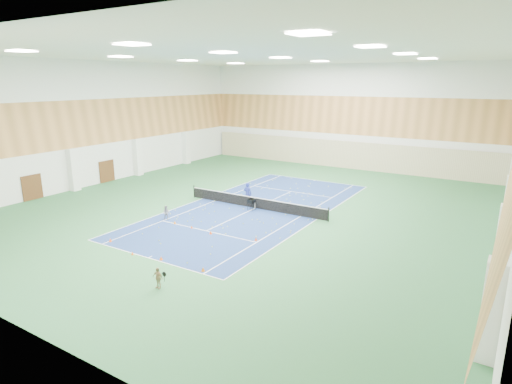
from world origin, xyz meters
TOP-DOWN VIEW (x-y plane):
  - ground at (0.00, 0.00)m, footprint 40.00×40.00m
  - room_shell at (0.00, 0.00)m, footprint 36.00×40.00m
  - wood_cladding at (0.00, 0.00)m, footprint 36.00×40.00m
  - ceiling_light_grid at (0.00, 0.00)m, footprint 21.40×25.40m
  - court_surface at (0.00, 0.00)m, footprint 10.97×23.77m
  - tennis_balls_scatter at (0.00, 0.00)m, footprint 10.57×22.77m
  - tennis_net at (0.00, 0.00)m, footprint 12.80×0.10m
  - back_curtain at (0.00, 19.75)m, footprint 35.40×0.16m
  - door_left_a at (-17.92, -8.00)m, footprint 0.08×1.80m
  - door_left_b at (-17.92, 0.00)m, footprint 0.08×1.80m
  - coach at (-1.10, 0.60)m, footprint 0.75×0.55m
  - child_court at (-4.09, -5.98)m, footprint 0.66×0.61m
  - child_apron at (3.18, -14.30)m, footprint 0.65×0.28m
  - ball_cart at (0.04, -0.60)m, footprint 0.54×0.54m
  - cone_svc_a at (-2.91, -6.39)m, footprint 0.20×0.20m
  - cone_svc_b at (-1.22, -6.50)m, footprint 0.18×0.18m
  - cone_svc_c at (0.64, -6.73)m, footprint 0.22×0.22m
  - cone_svc_d at (3.90, -6.12)m, footprint 0.20×0.20m
  - cone_base_a at (-4.01, -11.29)m, footprint 0.22×0.22m
  - cone_base_b at (-1.18, -12.03)m, footprint 0.18×0.18m
  - cone_base_c at (0.85, -11.69)m, footprint 0.21×0.21m
  - cone_base_d at (3.88, -11.60)m, footprint 0.22×0.22m

SIDE VIEW (x-z plane):
  - ground at x=0.00m, z-range 0.00..0.00m
  - court_surface at x=0.00m, z-range 0.00..0.01m
  - tennis_balls_scatter at x=0.00m, z-range 0.01..0.08m
  - cone_base_b at x=-1.18m, z-range 0.00..0.19m
  - cone_svc_b at x=-1.22m, z-range 0.00..0.20m
  - cone_svc_a at x=-2.91m, z-range 0.00..0.22m
  - cone_svc_d at x=3.90m, z-range 0.00..0.22m
  - cone_base_c at x=0.85m, z-range 0.00..0.23m
  - cone_svc_c at x=0.64m, z-range 0.00..0.24m
  - cone_base_a at x=-4.01m, z-range 0.00..0.24m
  - cone_base_d at x=3.88m, z-range 0.00..0.24m
  - ball_cart at x=0.04m, z-range 0.00..0.93m
  - child_court at x=-4.09m, z-range 0.00..1.09m
  - tennis_net at x=0.00m, z-range 0.00..1.10m
  - child_apron at x=3.18m, z-range 0.00..1.11m
  - coach at x=-1.10m, z-range 0.00..1.90m
  - door_left_a at x=-17.92m, z-range 0.00..2.20m
  - door_left_b at x=-17.92m, z-range 0.00..2.20m
  - back_curtain at x=0.00m, z-range 0.00..3.20m
  - room_shell at x=0.00m, z-range 0.00..12.00m
  - wood_cladding at x=0.00m, z-range 4.00..12.00m
  - ceiling_light_grid at x=0.00m, z-range 11.89..11.95m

